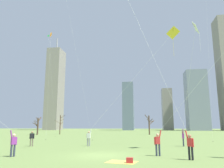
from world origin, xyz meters
TOP-DOWN VIEW (x-y plane):
  - ground_plane at (0.00, 0.00)m, footprint 400.00×400.00m
  - kite_flyer_midfield_left_white at (7.78, 7.56)m, footprint 1.51×5.37m
  - kite_flyer_foreground_left_yellow at (-0.10, 7.71)m, footprint 10.95×1.49m
  - kite_flyer_far_back_blue at (7.87, -0.86)m, footprint 14.90×4.15m
  - kite_flyer_midfield_right_pink at (5.19, -1.03)m, footprint 6.41×3.99m
  - bystander_far_off_by_trees at (-8.94, 6.38)m, footprint 0.49×0.29m
  - distant_kite_high_overhead_orange at (-14.31, 21.73)m, footprint 1.85×4.10m
  - distant_kite_low_near_trees_green at (-17.98, 29.52)m, footprint 3.19×0.66m
  - picnic_spot at (2.11, -3.22)m, footprint 2.07×1.77m
  - bare_tree_far_right_edge at (4.97, 42.65)m, footprint 2.56×1.93m
  - bare_tree_leftmost at (-19.22, 41.93)m, footprint 2.91×2.59m
  - bare_tree_left_of_center at (-25.62, 41.73)m, footprint 1.34×3.34m
  - bare_tree_rightmost at (-23.43, 36.94)m, footprint 1.77×3.02m
  - skyline_short_annex at (18.48, 121.76)m, footprint 6.00×7.84m
  - skyline_mid_tower_left at (-4.70, 112.10)m, footprint 6.26×11.84m
  - skyline_wide_slab at (-50.61, 112.79)m, footprint 8.38×11.74m
  - skyline_tall_tower at (31.98, 104.14)m, footprint 10.53×9.89m

SIDE VIEW (x-z plane):
  - ground_plane at x=0.00m, z-range 0.00..0.00m
  - picnic_spot at x=2.11m, z-range -0.06..0.25m
  - bystander_far_off_by_trees at x=-8.94m, z-range 0.09..1.71m
  - bare_tree_left_of_center at x=-25.62m, z-range -0.02..4.87m
  - bare_tree_rightmost at x=-23.43m, z-range 0.17..4.73m
  - bare_tree_leftmost at x=-19.22m, z-range 0.15..5.40m
  - bare_tree_far_right_edge at x=4.97m, z-range 0.21..5.40m
  - kite_flyer_midfield_left_white at x=7.78m, z-range -2.79..9.61m
  - kite_flyer_midfield_right_pink at x=5.19m, z-range -5.42..13.34m
  - kite_flyer_foreground_left_yellow at x=-0.10m, z-range -2.75..11.31m
  - kite_flyer_far_back_blue at x=7.87m, z-range -4.04..14.91m
  - skyline_short_annex at x=18.48m, z-range 0.00..25.01m
  - skyline_mid_tower_left at x=-4.70m, z-range 0.00..27.22m
  - skyline_tall_tower at x=31.98m, z-range 0.00..31.55m
  - distant_kite_high_overhead_orange at x=-14.31m, z-range 8.28..28.91m
  - distant_kite_low_near_trees_green at x=-17.98m, z-range 7.83..31.43m
  - skyline_wide_slab at x=-50.61m, z-range -4.14..54.60m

